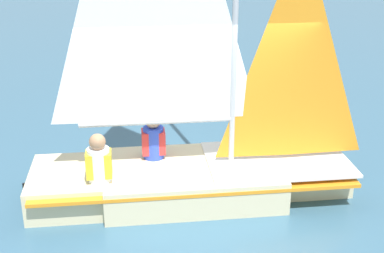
{
  "coord_description": "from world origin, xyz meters",
  "views": [
    {
      "loc": [
        4.38,
        -5.4,
        3.87
      ],
      "look_at": [
        0.0,
        0.0,
        1.07
      ],
      "focal_mm": 50.0,
      "sensor_mm": 36.0,
      "label": 1
    }
  ],
  "objects": [
    {
      "name": "sailboat_main",
      "position": [
        -0.02,
        -0.02,
        0.78
      ],
      "size": [
        4.21,
        4.29,
        5.98
      ],
      "rotation": [
        0.0,
        0.0,
        0.81
      ],
      "color": "beige",
      "rests_on": "ground_plane"
    },
    {
      "name": "sailor_helm",
      "position": [
        -0.61,
        -0.15,
        0.62
      ],
      "size": [
        0.42,
        0.43,
        1.16
      ],
      "rotation": [
        0.0,
        0.0,
        0.81
      ],
      "color": "black",
      "rests_on": "ground_plane"
    },
    {
      "name": "ground_plane",
      "position": [
        0.0,
        0.0,
        0.0
      ],
      "size": [
        260.0,
        260.0,
        0.0
      ],
      "primitive_type": "plane",
      "color": "#38607A"
    },
    {
      "name": "sailor_crew",
      "position": [
        -0.66,
        -1.17,
        0.62
      ],
      "size": [
        0.42,
        0.43,
        1.16
      ],
      "rotation": [
        0.0,
        0.0,
        0.81
      ],
      "color": "black",
      "rests_on": "ground_plane"
    }
  ]
}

